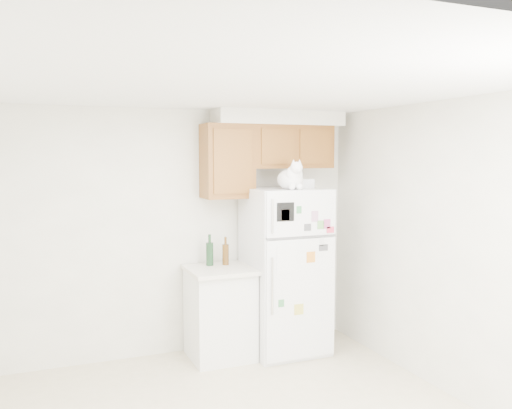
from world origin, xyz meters
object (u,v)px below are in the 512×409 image
refrigerator (285,270)px  storage_box_back (293,183)px  storage_box_front (306,183)px  bottle_amber (226,251)px  bottle_green (210,250)px  base_counter (220,312)px  cat (292,178)px

refrigerator → storage_box_back: bearing=36.3°
storage_box_front → bottle_amber: storage_box_front is taller
refrigerator → bottle_green: size_ratio=5.33×
refrigerator → bottle_green: (-0.75, 0.21, 0.23)m
base_counter → bottle_amber: (0.10, 0.11, 0.60)m
refrigerator → storage_box_front: size_ratio=11.33×
refrigerator → storage_box_back: size_ratio=9.44×
bottle_green → storage_box_front: bearing=-12.4°
storage_box_front → storage_box_back: bearing=133.4°
refrigerator → base_counter: refrigerator is taller
base_counter → bottle_green: 0.63m
refrigerator → storage_box_front: bearing=-1.4°
base_counter → storage_box_back: (0.81, 0.02, 1.29)m
base_counter → cat: bearing=-21.4°
base_counter → storage_box_back: size_ratio=5.11×
base_counter → storage_box_front: size_ratio=6.13×
refrigerator → storage_box_front: 0.92m
storage_box_front → bottle_amber: 1.08m
base_counter → cat: (0.67, -0.26, 1.35)m
base_counter → storage_box_back: storage_box_back is taller
storage_box_back → storage_box_front: bearing=-50.7°
bottle_green → cat: bearing=-28.6°
storage_box_front → bottle_amber: bearing=163.7°
refrigerator → base_counter: size_ratio=1.85×
refrigerator → base_counter: bearing=173.9°
base_counter → bottle_green: bottle_green is taller
bottle_amber → cat: bearing=-33.4°
base_counter → refrigerator: bearing=-6.1°
storage_box_back → bottle_green: (-0.87, 0.12, -0.67)m
refrigerator → cat: size_ratio=3.98×
storage_box_back → storage_box_front: 0.14m
storage_box_front → cat: bearing=-147.1°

